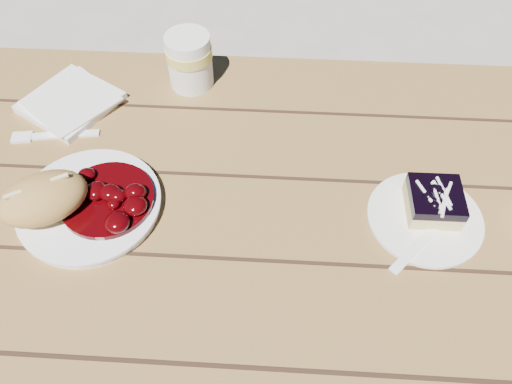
# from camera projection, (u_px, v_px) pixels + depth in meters

# --- Properties ---
(ground) EXTENTS (60.00, 60.00, 0.00)m
(ground) POSITION_uv_depth(u_px,v_px,m) (314.00, 371.00, 1.39)
(ground) COLOR #9D988D
(ground) RESTS_ON ground
(picnic_table) EXTENTS (2.00, 1.55, 0.75)m
(picnic_table) POSITION_uv_depth(u_px,v_px,m) (343.00, 270.00, 0.92)
(picnic_table) COLOR brown
(picnic_table) RESTS_ON ground
(main_plate) EXTENTS (0.22, 0.22, 0.02)m
(main_plate) POSITION_uv_depth(u_px,v_px,m) (90.00, 206.00, 0.80)
(main_plate) COLOR white
(main_plate) RESTS_ON picnic_table
(goulash_stew) EXTENTS (0.15, 0.15, 0.04)m
(goulash_stew) POSITION_uv_depth(u_px,v_px,m) (105.00, 193.00, 0.78)
(goulash_stew) COLOR #390204
(goulash_stew) RESTS_ON main_plate
(bread_roll) EXTENTS (0.16, 0.15, 0.07)m
(bread_roll) POSITION_uv_depth(u_px,v_px,m) (43.00, 198.00, 0.75)
(bread_roll) COLOR #B38945
(bread_roll) RESTS_ON main_plate
(dessert_plate) EXTENTS (0.17, 0.17, 0.01)m
(dessert_plate) POSITION_uv_depth(u_px,v_px,m) (424.00, 219.00, 0.79)
(dessert_plate) COLOR white
(dessert_plate) RESTS_ON picnic_table
(blueberry_cake) EXTENTS (0.08, 0.08, 0.05)m
(blueberry_cake) POSITION_uv_depth(u_px,v_px,m) (434.00, 201.00, 0.77)
(blueberry_cake) COLOR #DFCD79
(blueberry_cake) RESTS_ON dessert_plate
(fork_dessert) EXTENTS (0.13, 0.14, 0.00)m
(fork_dessert) POSITION_uv_depth(u_px,v_px,m) (417.00, 246.00, 0.75)
(fork_dessert) COLOR white
(fork_dessert) RESTS_ON dessert_plate
(napkin_stack) EXTENTS (0.21, 0.21, 0.01)m
(napkin_stack) POSITION_uv_depth(u_px,v_px,m) (71.00, 102.00, 0.94)
(napkin_stack) COLOR white
(napkin_stack) RESTS_ON picnic_table
(fork_table) EXTENTS (0.16, 0.05, 0.00)m
(fork_table) POSITION_uv_depth(u_px,v_px,m) (64.00, 135.00, 0.90)
(fork_table) COLOR white
(fork_table) RESTS_ON picnic_table
(second_cup) EXTENTS (0.08, 0.08, 0.11)m
(second_cup) POSITION_uv_depth(u_px,v_px,m) (190.00, 61.00, 0.95)
(second_cup) COLOR white
(second_cup) RESTS_ON picnic_table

